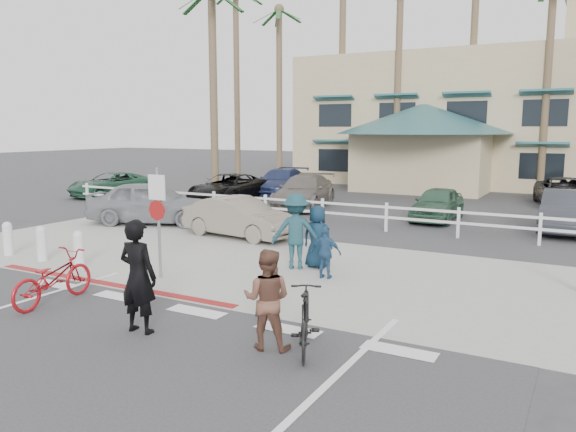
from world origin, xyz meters
The scene contains 35 objects.
ground centered at (0.00, 0.00, 0.00)m, with size 140.00×140.00×0.00m, color #333335.
bike_path centered at (0.00, -2.00, 0.00)m, with size 12.00×16.00×0.01m, color #333335.
sidewalk_plaza centered at (0.00, 4.50, 0.01)m, with size 22.00×7.00×0.01m, color gray.
cross_street centered at (0.00, 8.50, 0.00)m, with size 40.00×5.00×0.01m, color #333335.
parking_lot centered at (0.00, 18.00, 0.00)m, with size 50.00×16.00×0.01m, color #333335.
curb_red centered at (-3.00, 1.20, 0.01)m, with size 7.00×0.25×0.02m, color maroon.
rail_fence centered at (0.50, 10.50, 0.50)m, with size 29.40×0.16×1.00m, color silver, non-canonical shape.
building centered at (2.00, 31.00, 5.65)m, with size 28.00×16.00×11.30m, color tan, non-canonical shape.
sign_post centered at (-2.30, 2.20, 1.45)m, with size 0.50×0.10×2.90m, color gray, non-canonical shape.
bollard_0 centered at (-4.80, 2.00, 0.47)m, with size 0.26×0.26×0.95m, color silver, non-canonical shape.
bollard_1 centered at (-6.20, 2.00, 0.47)m, with size 0.26×0.26×0.95m, color silver, non-canonical shape.
bollard_2 centered at (-7.60, 2.00, 0.47)m, with size 0.26×0.26×0.95m, color silver, non-canonical shape.
palm_0 centered at (-16.00, 26.00, 7.50)m, with size 4.00×4.00×15.00m, color #1F5126, non-canonical shape.
palm_1 centered at (-12.00, 25.00, 6.50)m, with size 4.00×4.00×13.00m, color #1F5126, non-canonical shape.
palm_2 centered at (-8.00, 26.00, 8.00)m, with size 4.00×4.00×16.00m, color #1F5126, non-canonical shape.
palm_3 centered at (-4.00, 25.00, 7.00)m, with size 4.00×4.00×14.00m, color #1F5126, non-canonical shape.
palm_4 centered at (0.00, 26.00, 7.50)m, with size 4.00×4.00×15.00m, color #1F5126, non-canonical shape.
palm_5 centered at (4.00, 25.00, 6.50)m, with size 4.00×4.00×13.00m, color #1F5126, non-canonical shape.
palm_10 centered at (-10.00, 15.00, 6.00)m, with size 4.00×4.00×12.00m, color #1F5126, non-canonical shape.
bike_red centered at (-2.87, -0.32, 0.52)m, with size 0.69×1.99×1.04m, color maroon.
rider_red centered at (-0.20, -0.71, 0.99)m, with size 0.72×0.47×1.98m, color black.
bike_black centered at (2.69, -0.09, 0.52)m, with size 0.49×1.73×1.04m, color black.
rider_black centered at (2.10, -0.27, 0.81)m, with size 0.79×0.62×1.63m, color brown.
pedestrian_a centered at (0.08, 4.52, 0.95)m, with size 1.23×0.71×1.90m, color #183C45.
pedestrian_child centered at (1.15, 4.00, 0.62)m, with size 0.73×0.30×1.24m, color navy.
pedestrian_b centered at (0.51, 4.85, 0.80)m, with size 0.78×0.51×1.59m, color #0D2539.
car_white_sedan centered at (-3.46, 7.30, 0.65)m, with size 1.37×3.94×1.30m, color slate.
car_red_compact centered at (-7.71, 7.90, 0.79)m, with size 1.87×4.65×1.59m, color gray.
lot_car_0 centered at (-8.72, 14.28, 0.68)m, with size 2.25×4.89×1.36m, color black.
lot_car_1 centered at (-4.78, 14.48, 0.71)m, with size 1.99×4.90×1.42m, color #635C55.
lot_car_2 centered at (1.32, 13.79, 0.64)m, with size 1.50×3.73×1.27m, color #305740.
lot_car_3 centered at (5.73, 13.54, 0.70)m, with size 1.48×4.25×1.40m, color #2D3037.
lot_car_4 centered at (-7.86, 17.83, 0.70)m, with size 1.96×4.82×1.40m, color #1C264E.
lot_car_5 centered at (5.39, 20.30, 0.65)m, with size 2.16×4.69×1.30m, color #27272A.
lot_car_6 centered at (-15.43, 13.37, 0.62)m, with size 2.06×4.47×1.24m, color #214D37.
Camera 1 is at (6.50, -7.63, 3.49)m, focal length 35.00 mm.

